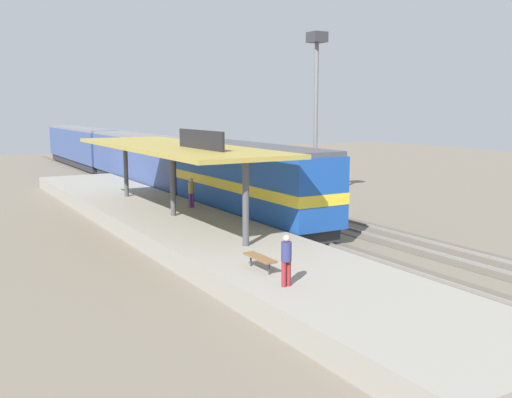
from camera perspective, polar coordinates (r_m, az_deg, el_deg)
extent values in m
plane|color=#706656|center=(35.07, 2.07, -2.08)|extent=(120.00, 120.00, 0.00)
cube|color=#5F5649|center=(34.06, -0.78, -2.37)|extent=(3.20, 110.00, 0.04)
cube|color=gray|center=(33.71, -1.85, -2.39)|extent=(0.10, 110.00, 0.16)
cube|color=gray|center=(34.40, 0.27, -2.15)|extent=(0.10, 110.00, 0.16)
cube|color=#5F5649|center=(36.50, 5.53, -1.65)|extent=(3.20, 110.00, 0.04)
cube|color=gray|center=(36.08, 4.60, -1.66)|extent=(0.10, 110.00, 0.16)
cube|color=gray|center=(36.90, 6.44, -1.45)|extent=(0.10, 110.00, 0.16)
cube|color=gray|center=(32.02, -7.98, -2.40)|extent=(6.00, 44.00, 0.90)
cylinder|color=#47474C|center=(24.50, -1.00, -0.44)|extent=(0.28, 0.28, 3.60)
cylinder|color=#47474C|center=(31.66, -8.07, 1.60)|extent=(0.28, 0.28, 3.60)
cylinder|color=#47474C|center=(39.15, -12.49, 2.86)|extent=(0.28, 0.28, 3.60)
cube|color=#A38E3D|center=(31.48, -8.14, 5.03)|extent=(5.20, 18.00, 0.20)
cube|color=black|center=(28.15, -5.40, 5.76)|extent=(0.12, 4.80, 0.90)
cylinder|color=#333338|center=(20.62, 1.30, -6.76)|extent=(0.07, 0.07, 0.42)
cylinder|color=#333338|center=(21.70, -0.50, -5.96)|extent=(0.07, 0.07, 0.42)
cube|color=brown|center=(21.09, 0.38, -5.69)|extent=(0.44, 1.70, 0.08)
cube|color=#28282D|center=(33.88, -0.70, -1.59)|extent=(2.60, 13.60, 0.70)
cube|color=#19479E|center=(33.56, -0.70, 1.94)|extent=(2.90, 14.40, 3.50)
cube|color=#47474C|center=(33.39, -0.71, 5.13)|extent=(2.78, 14.11, 0.24)
cube|color=yellow|center=(33.60, -0.70, 1.50)|extent=(2.93, 14.43, 0.56)
cube|color=#28282D|center=(50.17, -10.85, 1.68)|extent=(2.60, 19.20, 0.70)
cube|color=#384C84|center=(49.96, -10.92, 3.95)|extent=(2.90, 20.00, 3.30)
cube|color=slate|center=(49.85, -10.98, 5.98)|extent=(2.78, 19.60, 0.24)
cube|color=#28282D|center=(70.04, -16.52, 3.48)|extent=(2.60, 19.20, 0.70)
cube|color=#384C84|center=(69.89, -16.59, 5.11)|extent=(2.90, 20.00, 3.30)
cube|color=slate|center=(69.81, -16.65, 6.56)|extent=(2.78, 19.60, 0.24)
cylinder|color=slate|center=(41.25, 5.80, 7.22)|extent=(0.28, 0.28, 11.00)
cube|color=#333338|center=(41.49, 5.93, 15.32)|extent=(1.10, 1.10, 0.70)
cylinder|color=maroon|center=(19.22, 2.72, -7.28)|extent=(0.16, 0.16, 0.84)
cylinder|color=maroon|center=(19.31, 3.17, -7.21)|extent=(0.16, 0.16, 0.84)
cylinder|color=navy|center=(19.07, 2.96, -5.11)|extent=(0.34, 0.34, 0.64)
sphere|color=tan|center=(18.97, 2.97, -3.83)|extent=(0.23, 0.23, 0.23)
cylinder|color=#663375|center=(34.31, -6.41, -0.14)|extent=(0.16, 0.16, 0.84)
cylinder|color=#663375|center=(34.38, -6.14, -0.11)|extent=(0.16, 0.16, 0.84)
cylinder|color=olive|center=(34.23, -6.29, 1.10)|extent=(0.34, 0.34, 0.64)
sphere|color=tan|center=(34.18, -6.31, 1.82)|extent=(0.23, 0.23, 0.23)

